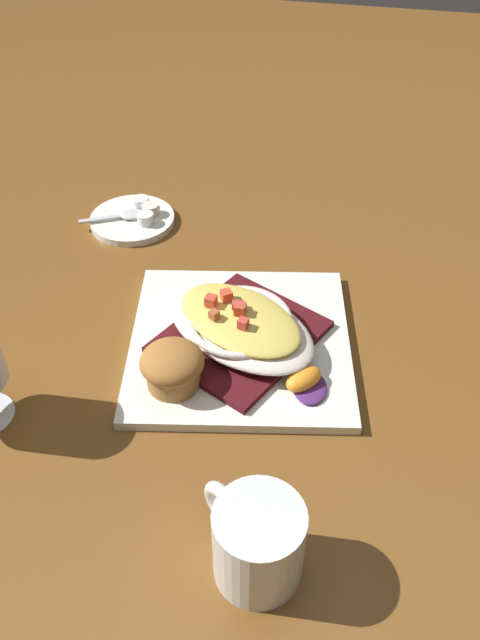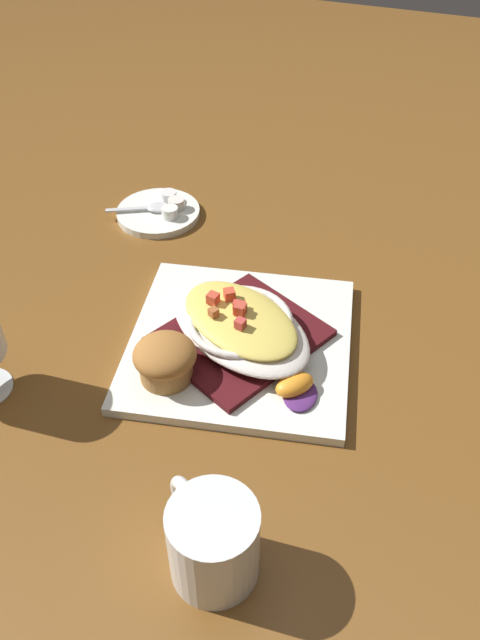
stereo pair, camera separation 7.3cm
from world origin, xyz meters
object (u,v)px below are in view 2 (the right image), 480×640
(orange_garnish, at_px, (296,388))
(creamer_cup_2, at_px, (169,197))
(creamer_saucer, at_px, (158,213))
(creamer_cup_1, at_px, (176,204))
(muffin, at_px, (165,359))
(spoon, at_px, (154,207))
(coffee_mug, at_px, (213,544))
(square_plate, at_px, (240,343))
(gratin_dish, at_px, (240,323))
(creamer_cup_0, at_px, (170,212))

(orange_garnish, distance_m, creamer_cup_2, 0.42)
(creamer_saucer, height_order, creamer_cup_1, creamer_cup_1)
(muffin, bearing_deg, spoon, -152.11)
(coffee_mug, distance_m, creamer_cup_2, 0.58)
(creamer_cup_2, bearing_deg, square_plate, 39.59)
(orange_garnish, height_order, creamer_cup_1, orange_garnish)
(square_plate, height_order, creamer_cup_1, creamer_cup_1)
(gratin_dish, bearing_deg, square_plate, 76.98)
(creamer_saucer, xyz_separation_m, spoon, (0.00, -0.00, 0.01))
(muffin, bearing_deg, gratin_dish, 145.86)
(coffee_mug, distance_m, creamer_cup_0, 0.53)
(square_plate, relative_size, coffee_mug, 2.62)
(creamer_cup_0, bearing_deg, spoon, -106.83)
(square_plate, xyz_separation_m, orange_garnish, (0.06, 0.08, 0.01))
(gratin_dish, relative_size, creamer_cup_1, 9.33)
(muffin, bearing_deg, creamer_cup_0, -156.15)
(creamer_cup_1, xyz_separation_m, creamer_cup_2, (-0.01, -0.02, 0.00))
(square_plate, relative_size, creamer_saucer, 2.06)
(creamer_cup_1, height_order, creamer_cup_2, same)
(square_plate, relative_size, orange_garnish, 4.53)
(square_plate, distance_m, orange_garnish, 0.10)
(spoon, xyz_separation_m, creamer_cup_1, (-0.01, 0.03, 0.00))
(creamer_cup_2, bearing_deg, creamer_saucer, -11.45)
(gratin_dish, bearing_deg, orange_garnish, 55.91)
(square_plate, distance_m, creamer_cup_1, 0.30)
(orange_garnish, height_order, creamer_cup_2, orange_garnish)
(muffin, relative_size, creamer_cup_1, 2.86)
(gratin_dish, distance_m, spoon, 0.30)
(spoon, bearing_deg, gratin_dish, 44.64)
(orange_garnish, distance_m, creamer_cup_0, 0.38)
(creamer_cup_2, bearing_deg, coffee_mug, 28.37)
(square_plate, height_order, creamer_cup_2, creamer_cup_2)
(square_plate, relative_size, gratin_dish, 1.13)
(creamer_cup_0, bearing_deg, creamer_cup_2, -153.01)
(spoon, relative_size, creamer_cup_2, 3.76)
(creamer_cup_1, distance_m, creamer_cup_2, 0.02)
(square_plate, xyz_separation_m, creamer_saucer, (-0.22, -0.21, -0.00))
(creamer_cup_0, distance_m, creamer_cup_2, 0.04)
(orange_garnish, distance_m, spoon, 0.40)
(square_plate, distance_m, coffee_mug, 0.27)
(gratin_dish, relative_size, creamer_cup_2, 9.33)
(muffin, distance_m, creamer_cup_2, 0.36)
(gratin_dish, relative_size, creamer_cup_0, 9.33)
(square_plate, distance_m, muffin, 0.10)
(muffin, distance_m, spoon, 0.34)
(square_plate, bearing_deg, creamer_cup_2, -140.41)
(gratin_dish, relative_size, creamer_saucer, 1.82)
(creamer_cup_2, bearing_deg, gratin_dish, 39.58)
(creamer_cup_0, bearing_deg, creamer_cup_1, -178.80)
(gratin_dish, xyz_separation_m, muffin, (0.08, -0.06, 0.00))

